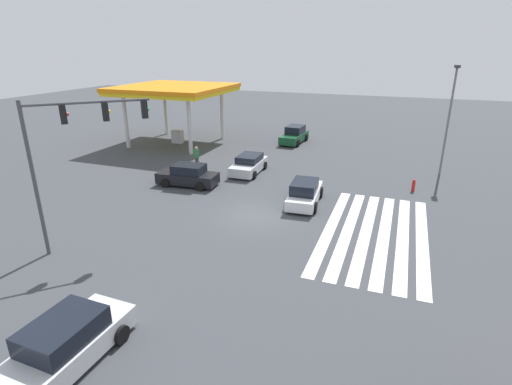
# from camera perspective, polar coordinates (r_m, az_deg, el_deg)

# --- Properties ---
(ground_plane) EXTENTS (126.59, 126.59, 0.00)m
(ground_plane) POSITION_cam_1_polar(r_m,az_deg,el_deg) (23.80, 0.00, -3.29)
(ground_plane) COLOR #3D3F44
(crosswalk_markings) EXTENTS (11.30, 5.35, 0.01)m
(crosswalk_markings) POSITION_cam_1_polar(r_m,az_deg,el_deg) (22.57, 16.62, -5.58)
(crosswalk_markings) COLOR silver
(crosswalk_markings) RESTS_ON ground_plane
(traffic_signal_mast) EXTENTS (4.00, 4.00, 7.35)m
(traffic_signal_mast) POSITION_cam_1_polar(r_m,az_deg,el_deg) (20.25, -24.91, 6.55)
(traffic_signal_mast) COLOR #47474C
(traffic_signal_mast) RESTS_ON ground_plane
(car_0) EXTENTS (4.89, 2.24, 1.60)m
(car_0) POSITION_cam_1_polar(r_m,az_deg,el_deg) (14.62, -25.79, -19.11)
(car_0) COLOR silver
(car_0) RESTS_ON ground_plane
(car_1) EXTENTS (4.59, 2.21, 1.55)m
(car_1) POSITION_cam_1_polar(r_m,az_deg,el_deg) (25.49, 6.95, -0.05)
(car_1) COLOR silver
(car_1) RESTS_ON ground_plane
(car_2) EXTENTS (2.23, 4.43, 1.55)m
(car_2) POSITION_cam_1_polar(r_m,az_deg,el_deg) (29.05, -9.70, 2.39)
(car_2) COLOR black
(car_2) RESTS_ON ground_plane
(car_4) EXTENTS (4.69, 2.22, 1.72)m
(car_4) POSITION_cam_1_polar(r_m,az_deg,el_deg) (41.67, 5.50, 8.15)
(car_4) COLOR #144728
(car_4) RESTS_ON ground_plane
(car_5) EXTENTS (4.39, 2.16, 1.40)m
(car_5) POSITION_cam_1_polar(r_m,az_deg,el_deg) (31.59, -1.02, 4.05)
(car_5) COLOR silver
(car_5) RESTS_ON ground_plane
(gas_station_canopy) EXTENTS (10.14, 10.14, 5.76)m
(gas_station_canopy) POSITION_cam_1_polar(r_m,az_deg,el_deg) (41.47, -11.59, 14.03)
(gas_station_canopy) COLOR yellow
(gas_station_canopy) RESTS_ON ground_plane
(pedestrian) EXTENTS (0.41, 0.41, 1.78)m
(pedestrian) POSITION_cam_1_polar(r_m,az_deg,el_deg) (33.13, -8.49, 5.20)
(pedestrian) COLOR #38383D
(pedestrian) RESTS_ON ground_plane
(street_light_pole_a) EXTENTS (0.80, 0.36, 8.19)m
(street_light_pole_a) POSITION_cam_1_polar(r_m,az_deg,el_deg) (33.47, 25.96, 10.38)
(street_light_pole_a) COLOR slate
(street_light_pole_a) RESTS_ON ground_plane
(fire_hydrant) EXTENTS (0.22, 0.22, 0.86)m
(fire_hydrant) POSITION_cam_1_polar(r_m,az_deg,el_deg) (29.60, 21.58, 0.95)
(fire_hydrant) COLOR red
(fire_hydrant) RESTS_ON ground_plane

